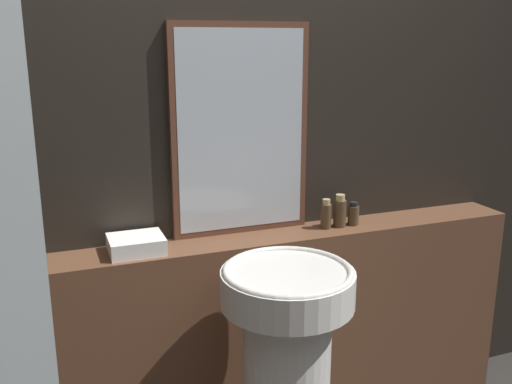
{
  "coord_description": "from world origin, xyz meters",
  "views": [
    {
      "loc": [
        -0.8,
        -0.82,
        1.68
      ],
      "look_at": [
        -0.06,
        1.11,
        1.13
      ],
      "focal_mm": 40.0,
      "sensor_mm": 36.0,
      "label": 1
    }
  ],
  "objects_px": {
    "shampoo_bottle": "(326,215)",
    "pedestal_sink": "(286,374)",
    "mirror": "(241,131)",
    "lotion_bottle": "(353,214)",
    "conditioner_bottle": "(340,212)",
    "towel_stack": "(136,244)"
  },
  "relations": [
    {
      "from": "pedestal_sink",
      "to": "towel_stack",
      "type": "bearing_deg",
      "value": 137.15
    },
    {
      "from": "mirror",
      "to": "lotion_bottle",
      "type": "relative_size",
      "value": 8.26
    },
    {
      "from": "mirror",
      "to": "conditioner_bottle",
      "type": "distance_m",
      "value": 0.55
    },
    {
      "from": "pedestal_sink",
      "to": "conditioner_bottle",
      "type": "relative_size",
      "value": 6.63
    },
    {
      "from": "mirror",
      "to": "conditioner_bottle",
      "type": "xyz_separation_m",
      "value": [
        0.41,
        -0.09,
        -0.36
      ]
    },
    {
      "from": "towel_stack",
      "to": "shampoo_bottle",
      "type": "bearing_deg",
      "value": 0.0
    },
    {
      "from": "pedestal_sink",
      "to": "towel_stack",
      "type": "distance_m",
      "value": 0.72
    },
    {
      "from": "pedestal_sink",
      "to": "lotion_bottle",
      "type": "height_order",
      "value": "lotion_bottle"
    },
    {
      "from": "pedestal_sink",
      "to": "shampoo_bottle",
      "type": "xyz_separation_m",
      "value": [
        0.36,
        0.41,
        0.43
      ]
    },
    {
      "from": "towel_stack",
      "to": "conditioner_bottle",
      "type": "distance_m",
      "value": 0.86
    },
    {
      "from": "pedestal_sink",
      "to": "shampoo_bottle",
      "type": "relative_size",
      "value": 7.34
    },
    {
      "from": "shampoo_bottle",
      "to": "pedestal_sink",
      "type": "bearing_deg",
      "value": -131.19
    },
    {
      "from": "pedestal_sink",
      "to": "shampoo_bottle",
      "type": "bearing_deg",
      "value": 48.81
    },
    {
      "from": "towel_stack",
      "to": "lotion_bottle",
      "type": "relative_size",
      "value": 1.99
    },
    {
      "from": "pedestal_sink",
      "to": "conditioner_bottle",
      "type": "bearing_deg",
      "value": 43.98
    },
    {
      "from": "lotion_bottle",
      "to": "conditioner_bottle",
      "type": "bearing_deg",
      "value": 180.0
    },
    {
      "from": "towel_stack",
      "to": "conditioner_bottle",
      "type": "height_order",
      "value": "conditioner_bottle"
    },
    {
      "from": "shampoo_bottle",
      "to": "towel_stack",
      "type": "bearing_deg",
      "value": 180.0
    },
    {
      "from": "mirror",
      "to": "lotion_bottle",
      "type": "xyz_separation_m",
      "value": [
        0.48,
        -0.09,
        -0.37
      ]
    },
    {
      "from": "pedestal_sink",
      "to": "towel_stack",
      "type": "xyz_separation_m",
      "value": [
        -0.44,
        0.41,
        0.41
      ]
    },
    {
      "from": "mirror",
      "to": "towel_stack",
      "type": "xyz_separation_m",
      "value": [
        -0.45,
        -0.09,
        -0.39
      ]
    },
    {
      "from": "conditioner_bottle",
      "to": "towel_stack",
      "type": "bearing_deg",
      "value": 180.0
    }
  ]
}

